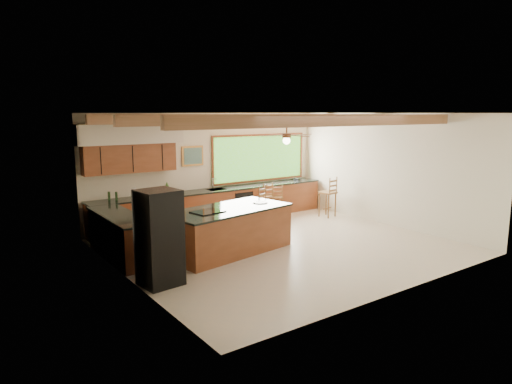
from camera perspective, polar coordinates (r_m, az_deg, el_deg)
ground at (r=10.49m, az=3.31°, el=-6.79°), size 7.20×7.20×0.00m
room_shell at (r=10.49m, az=0.46°, el=5.55°), size 7.27×6.54×3.02m
counter_run at (r=11.98m, az=-7.35°, el=-2.45°), size 7.12×3.10×1.26m
island at (r=9.98m, az=-3.55°, el=-4.75°), size 2.96×1.75×0.99m
refrigerator at (r=8.18m, az=-12.01°, el=-5.63°), size 0.73×0.71×1.70m
bar_stool_a at (r=11.82m, az=0.20°, el=-1.41°), size 0.55×0.55×1.17m
bar_stool_b at (r=13.22m, az=2.64°, el=-0.72°), size 0.44×0.44×0.97m
bar_stool_c at (r=12.96m, az=1.22°, el=-0.65°), size 0.40×0.40×1.07m
bar_stool_d at (r=13.38m, az=9.13°, el=-0.16°), size 0.48×0.48×1.18m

